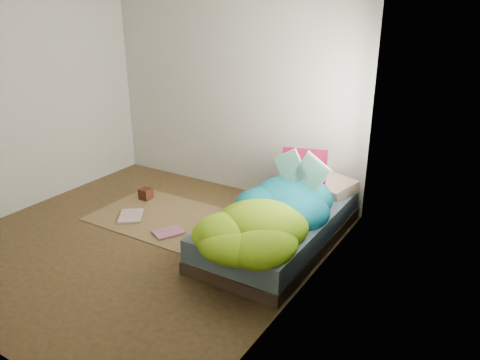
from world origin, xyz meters
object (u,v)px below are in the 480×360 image
(bed, at_px, (279,228))
(open_book, at_px, (301,161))
(pillow_magenta, at_px, (304,170))
(floor_book_a, at_px, (119,216))
(wooden_box, at_px, (146,194))
(floor_book_b, at_px, (164,228))

(bed, relative_size, open_book, 3.97)
(bed, distance_m, pillow_magenta, 0.76)
(bed, bearing_deg, pillow_magenta, 93.67)
(floor_book_a, bearing_deg, open_book, -16.39)
(wooden_box, xyz_separation_m, floor_book_a, (0.10, -0.56, -0.05))
(open_book, distance_m, floor_book_b, 1.64)
(bed, distance_m, wooden_box, 1.92)
(pillow_magenta, distance_m, floor_book_b, 1.65)
(bed, xyz_separation_m, floor_book_a, (-1.81, -0.45, -0.14))
(pillow_magenta, bearing_deg, bed, -104.17)
(bed, height_order, pillow_magenta, pillow_magenta)
(open_book, xyz_separation_m, floor_book_a, (-1.90, -0.68, -0.81))
(floor_book_b, bearing_deg, bed, 45.59)
(pillow_magenta, bearing_deg, floor_book_a, -166.17)
(pillow_magenta, xyz_separation_m, floor_book_a, (-1.76, -1.09, -0.56))
(bed, relative_size, floor_book_a, 5.72)
(wooden_box, bearing_deg, pillow_magenta, 15.82)
(wooden_box, relative_size, floor_book_b, 0.44)
(pillow_magenta, bearing_deg, open_book, -89.42)
(open_book, xyz_separation_m, floor_book_b, (-1.27, -0.65, -0.81))
(pillow_magenta, distance_m, wooden_box, 2.01)
(bed, xyz_separation_m, pillow_magenta, (-0.04, 0.64, 0.41))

